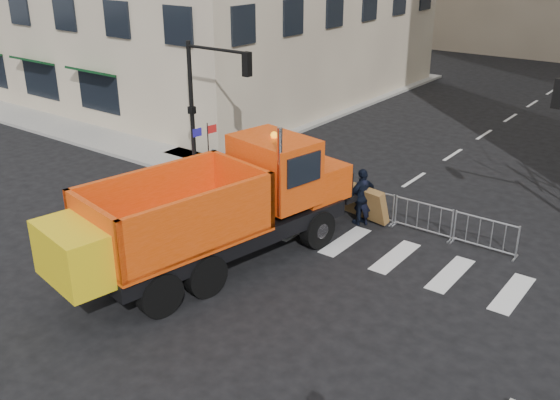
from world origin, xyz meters
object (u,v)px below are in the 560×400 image
Objects in this scene: cop_c at (362,197)px; worker at (277,164)px; plow_truck at (213,208)px; cop_a at (363,202)px; cop_b at (320,189)px.

worker is (-4.40, 0.97, -0.01)m from cop_c.
cop_a is at bearing -10.12° from plow_truck.
cop_a is (1.99, 5.26, -1.06)m from plow_truck.
cop_b is 3.06m from worker.
cop_a is at bearing -161.18° from cop_b.
cop_b reaches higher than worker.
cop_c reaches higher than worker.
cop_a is 0.83× the size of cop_c.
worker is at bearing 31.92° from plow_truck.
plow_truck reaches higher than cop_b.
plow_truck is 5.68m from cop_c.
plow_truck reaches higher than cop_c.
cop_b is at bearing -6.71° from cop_a.
worker is (-4.42, 0.97, 0.16)m from cop_a.
plow_truck is 6.74m from worker.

